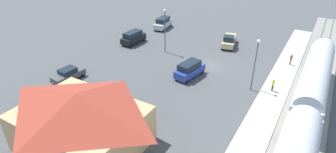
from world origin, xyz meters
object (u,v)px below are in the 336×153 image
at_px(suv_black, 133,37).
at_px(light_pole_near_platform, 256,59).
at_px(suv_silver, 163,23).
at_px(pickup_tan, 229,40).
at_px(sedan_charcoal, 68,74).
at_px(suv_blue, 190,69).
at_px(station_building, 80,119).
at_px(light_pole_lot_center, 165,26).
at_px(pedestrian_waiting_far, 291,59).
at_px(pedestrian_on_platform, 273,84).

xyz_separation_m(suv_black, light_pole_near_platform, (-22.66, 5.21, 3.28)).
bearing_deg(suv_silver, pickup_tan, 171.90).
bearing_deg(sedan_charcoal, suv_silver, -89.77).
bearing_deg(suv_blue, station_building, 80.98).
distance_m(suv_blue, light_pole_lot_center, 9.81).
relative_size(suv_silver, suv_black, 1.02).
xyz_separation_m(pickup_tan, light_pole_lot_center, (8.23, 7.95, 3.58)).
relative_size(station_building, light_pole_lot_center, 1.67).
xyz_separation_m(pedestrian_waiting_far, sedan_charcoal, (25.36, 19.73, -0.40)).
relative_size(suv_blue, suv_silver, 1.01).
bearing_deg(suv_blue, light_pole_near_platform, -174.41).
bearing_deg(sedan_charcoal, suv_blue, -146.06).
height_order(suv_black, light_pole_near_platform, light_pole_near_platform).
bearing_deg(light_pole_lot_center, suv_silver, -56.80).
xyz_separation_m(pedestrian_waiting_far, suv_black, (25.79, 4.42, -0.13)).
xyz_separation_m(pedestrian_on_platform, pickup_tan, (10.01, -12.08, -0.25)).
bearing_deg(light_pole_near_platform, suv_blue, 5.59).
bearing_deg(station_building, suv_black, -63.86).
relative_size(suv_blue, light_pole_lot_center, 0.71).
relative_size(suv_blue, suv_black, 1.03).
height_order(suv_silver, light_pole_near_platform, light_pole_near_platform).
xyz_separation_m(sedan_charcoal, suv_silver, (0.10, -24.89, 0.27)).
relative_size(sedan_charcoal, suv_black, 0.93).
relative_size(pedestrian_on_platform, light_pole_near_platform, 0.25).
bearing_deg(pedestrian_on_platform, station_building, 53.88).
xyz_separation_m(pedestrian_waiting_far, suv_silver, (25.46, -5.16, -0.13)).
relative_size(station_building, suv_silver, 2.37).
bearing_deg(suv_blue, suv_black, -23.00).
bearing_deg(suv_blue, pickup_tan, -93.94).
height_order(pedestrian_waiting_far, light_pole_lot_center, light_pole_lot_center).
bearing_deg(suv_black, station_building, 116.14).
bearing_deg(sedan_charcoal, pickup_tan, -122.86).
bearing_deg(pedestrian_waiting_far, pickup_tan, -15.98).
bearing_deg(light_pole_lot_center, sedan_charcoal, 66.40).
height_order(pedestrian_waiting_far, sedan_charcoal, pedestrian_waiting_far).
distance_m(suv_silver, light_pole_near_platform, 26.98).
height_order(sedan_charcoal, suv_silver, suv_silver).
bearing_deg(pickup_tan, pedestrian_waiting_far, 164.02).
bearing_deg(pedestrian_on_platform, sedan_charcoal, 23.41).
distance_m(pickup_tan, light_pole_lot_center, 11.99).
bearing_deg(pickup_tan, suv_silver, -8.10).
height_order(station_building, pedestrian_waiting_far, station_building).
bearing_deg(light_pole_near_platform, pedestrian_waiting_far, -108.00).
height_order(pedestrian_on_platform, suv_silver, suv_silver).
height_order(sedan_charcoal, suv_black, suv_black).
xyz_separation_m(station_building, light_pole_lot_center, (4.55, -22.88, 1.63)).
distance_m(light_pole_near_platform, light_pole_lot_center, 16.45).
distance_m(pedestrian_waiting_far, sedan_charcoal, 32.13).
xyz_separation_m(pedestrian_on_platform, sedan_charcoal, (24.72, 10.70, -0.40)).
bearing_deg(suv_silver, pedestrian_waiting_far, 168.55).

